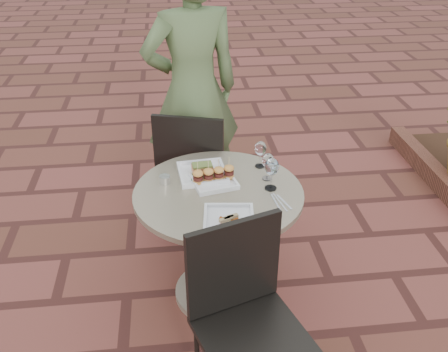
{
  "coord_description": "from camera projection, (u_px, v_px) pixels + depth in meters",
  "views": [
    {
      "loc": [
        -0.51,
        -2.25,
        2.14
      ],
      "look_at": [
        -0.25,
        -0.04,
        0.82
      ],
      "focal_mm": 40.0,
      "sensor_mm": 36.0,
      "label": 1
    }
  ],
  "objects": [
    {
      "name": "wine_glass_mid",
      "position": [
        261.0,
        149.0,
        2.8
      ],
      "size": [
        0.07,
        0.07,
        0.16
      ],
      "color": "white",
      "rests_on": "cafe_table"
    },
    {
      "name": "chair_far",
      "position": [
        193.0,
        164.0,
        3.24
      ],
      "size": [
        0.55,
        0.55,
        0.93
      ],
      "rotation": [
        0.0,
        0.0,
        2.85
      ],
      "color": "black",
      "rests_on": "ground"
    },
    {
      "name": "cutlery_set",
      "position": [
        280.0,
        202.0,
        2.53
      ],
      "size": [
        0.12,
        0.19,
        0.0
      ],
      "primitive_type": null,
      "rotation": [
        0.0,
        0.0,
        0.24
      ],
      "color": "silver",
      "rests_on": "cafe_table"
    },
    {
      "name": "chair_near",
      "position": [
        244.0,
        307.0,
        2.16
      ],
      "size": [
        0.56,
        0.56,
        0.93
      ],
      "rotation": [
        0.0,
        0.0,
        0.32
      ],
      "color": "black",
      "rests_on": "ground"
    },
    {
      "name": "plate_salmon",
      "position": [
        202.0,
        172.0,
        2.76
      ],
      "size": [
        0.28,
        0.28,
        0.07
      ],
      "rotation": [
        0.0,
        0.0,
        0.09
      ],
      "color": "silver",
      "rests_on": "cafe_table"
    },
    {
      "name": "steel_ramekin",
      "position": [
        165.0,
        180.0,
        2.69
      ],
      "size": [
        0.07,
        0.07,
        0.04
      ],
      "primitive_type": "cylinder",
      "rotation": [
        0.0,
        0.0,
        0.18
      ],
      "color": "silver",
      "rests_on": "cafe_table"
    },
    {
      "name": "diner",
      "position": [
        192.0,
        92.0,
        3.35
      ],
      "size": [
        0.76,
        0.59,
        1.84
      ],
      "primitive_type": "imported",
      "rotation": [
        0.0,
        0.0,
        3.39
      ],
      "color": "#445930",
      "rests_on": "ground"
    },
    {
      "name": "ground",
      "position": [
        264.0,
        285.0,
        3.06
      ],
      "size": [
        60.0,
        60.0,
        0.0
      ],
      "primitive_type": "plane",
      "color": "brown",
      "rests_on": "ground"
    },
    {
      "name": "plate_tuna",
      "position": [
        229.0,
        219.0,
        2.38
      ],
      "size": [
        0.27,
        0.27,
        0.03
      ],
      "rotation": [
        0.0,
        0.0,
        -0.12
      ],
      "color": "silver",
      "rests_on": "cafe_table"
    },
    {
      "name": "cafe_table",
      "position": [
        219.0,
        229.0,
        2.75
      ],
      "size": [
        0.9,
        0.9,
        0.73
      ],
      "color": "gray",
      "rests_on": "ground"
    },
    {
      "name": "wine_glass_right",
      "position": [
        272.0,
        168.0,
        2.59
      ],
      "size": [
        0.08,
        0.08,
        0.18
      ],
      "color": "white",
      "rests_on": "cafe_table"
    },
    {
      "name": "wine_glass_far",
      "position": [
        268.0,
        161.0,
        2.68
      ],
      "size": [
        0.07,
        0.07,
        0.15
      ],
      "color": "white",
      "rests_on": "cafe_table"
    },
    {
      "name": "plate_sliders",
      "position": [
        214.0,
        177.0,
        2.68
      ],
      "size": [
        0.27,
        0.27,
        0.14
      ],
      "rotation": [
        0.0,
        0.0,
        0.22
      ],
      "color": "silver",
      "rests_on": "cafe_table"
    }
  ]
}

